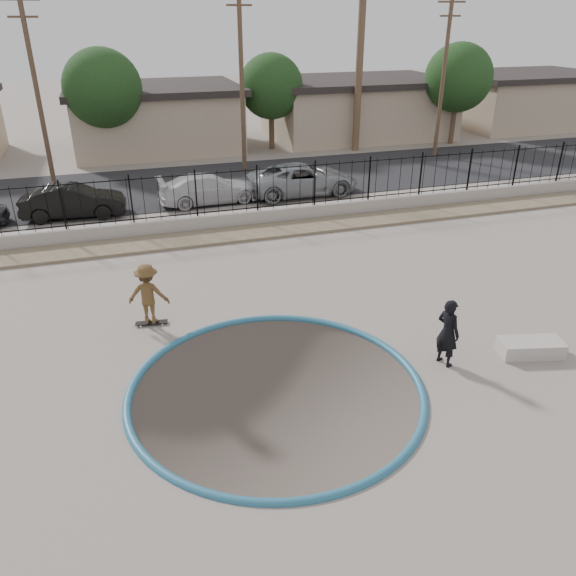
# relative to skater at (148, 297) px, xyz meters

# --- Properties ---
(ground) EXTENTS (120.00, 120.00, 2.20)m
(ground) POSITION_rel_skater_xyz_m (2.53, 9.00, -1.98)
(ground) COLOR gray
(ground) RESTS_ON ground
(bowl_pit) EXTENTS (6.84, 6.84, 1.80)m
(bowl_pit) POSITION_rel_skater_xyz_m (2.53, -4.00, -0.88)
(bowl_pit) COLOR #463E36
(bowl_pit) RESTS_ON ground
(coping_ring) EXTENTS (7.04, 7.04, 0.20)m
(coping_ring) POSITION_rel_skater_xyz_m (2.53, -4.00, -0.88)
(coping_ring) COLOR #286583
(coping_ring) RESTS_ON ground
(rock_strip) EXTENTS (42.00, 1.60, 0.11)m
(rock_strip) POSITION_rel_skater_xyz_m (2.53, 6.20, -0.82)
(rock_strip) COLOR #867358
(rock_strip) RESTS_ON ground
(retaining_wall) EXTENTS (42.00, 0.45, 0.60)m
(retaining_wall) POSITION_rel_skater_xyz_m (2.53, 7.30, -0.58)
(retaining_wall) COLOR gray
(retaining_wall) RESTS_ON ground
(fence) EXTENTS (40.00, 0.04, 1.80)m
(fence) POSITION_rel_skater_xyz_m (2.53, 7.30, 0.62)
(fence) COLOR black
(fence) RESTS_ON retaining_wall
(street) EXTENTS (90.00, 8.00, 0.04)m
(street) POSITION_rel_skater_xyz_m (2.53, 14.00, -0.86)
(street) COLOR black
(street) RESTS_ON ground
(house_center) EXTENTS (10.60, 8.60, 3.90)m
(house_center) POSITION_rel_skater_xyz_m (2.53, 23.50, 1.10)
(house_center) COLOR tan
(house_center) RESTS_ON ground
(house_east) EXTENTS (12.60, 8.60, 3.90)m
(house_east) POSITION_rel_skater_xyz_m (16.53, 23.50, 1.10)
(house_east) COLOR tan
(house_east) RESTS_ON ground
(house_east_far) EXTENTS (11.60, 8.60, 3.90)m
(house_east_far) POSITION_rel_skater_xyz_m (30.53, 23.50, 1.10)
(house_east_far) COLOR tan
(house_east_far) RESTS_ON ground
(palm_right) EXTENTS (2.30, 2.30, 10.30)m
(palm_right) POSITION_rel_skater_xyz_m (14.53, 19.00, 6.45)
(palm_right) COLOR brown
(palm_right) RESTS_ON ground
(utility_pole_left) EXTENTS (1.70, 0.24, 9.00)m
(utility_pole_left) POSITION_rel_skater_xyz_m (-3.47, 16.00, 3.82)
(utility_pole_left) COLOR #473323
(utility_pole_left) RESTS_ON ground
(utility_pole_mid) EXTENTS (1.70, 0.24, 9.50)m
(utility_pole_mid) POSITION_rel_skater_xyz_m (6.53, 16.00, 4.08)
(utility_pole_mid) COLOR #473323
(utility_pole_mid) RESTS_ON ground
(utility_pole_right) EXTENTS (1.70, 0.24, 9.00)m
(utility_pole_right) POSITION_rel_skater_xyz_m (18.53, 16.00, 3.82)
(utility_pole_right) COLOR #473323
(utility_pole_right) RESTS_ON ground
(street_tree_left) EXTENTS (4.32, 4.32, 6.36)m
(street_tree_left) POSITION_rel_skater_xyz_m (-0.47, 20.00, 3.31)
(street_tree_left) COLOR #473323
(street_tree_left) RESTS_ON ground
(street_tree_mid) EXTENTS (3.96, 3.96, 5.83)m
(street_tree_mid) POSITION_rel_skater_xyz_m (9.53, 21.00, 2.96)
(street_tree_mid) COLOR #473323
(street_tree_mid) RESTS_ON ground
(street_tree_right) EXTENTS (4.32, 4.32, 6.36)m
(street_tree_right) POSITION_rel_skater_xyz_m (21.53, 19.00, 3.31)
(street_tree_right) COLOR #473323
(street_tree_right) RESTS_ON ground
(skater) EXTENTS (1.28, 0.96, 1.76)m
(skater) POSITION_rel_skater_xyz_m (0.00, 0.00, 0.00)
(skater) COLOR brown
(skater) RESTS_ON ground
(skateboard) EXTENTS (0.92, 0.35, 0.08)m
(skateboard) POSITION_rel_skater_xyz_m (0.00, 0.00, -0.81)
(skateboard) COLOR black
(skateboard) RESTS_ON ground
(videographer) EXTENTS (0.61, 0.75, 1.79)m
(videographer) POSITION_rel_skater_xyz_m (6.89, -4.19, 0.02)
(videographer) COLOR black
(videographer) RESTS_ON ground
(concrete_ledge) EXTENTS (1.72, 1.06, 0.40)m
(concrete_ledge) POSITION_rel_skater_xyz_m (9.24, -4.50, -0.68)
(concrete_ledge) COLOR #B1A79D
(concrete_ledge) RESTS_ON ground
(car_b) EXTENTS (4.36, 1.80, 1.40)m
(car_b) POSITION_rel_skater_xyz_m (-2.29, 10.40, -0.14)
(car_b) COLOR black
(car_b) RESTS_ON street
(car_c) EXTENTS (4.71, 2.20, 1.33)m
(car_c) POSITION_rel_skater_xyz_m (3.59, 10.74, -0.18)
(car_c) COLOR silver
(car_c) RESTS_ON street
(car_d) EXTENTS (5.33, 2.53, 1.47)m
(car_d) POSITION_rel_skater_xyz_m (8.16, 10.69, -0.11)
(car_d) COLOR gray
(car_d) RESTS_ON street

